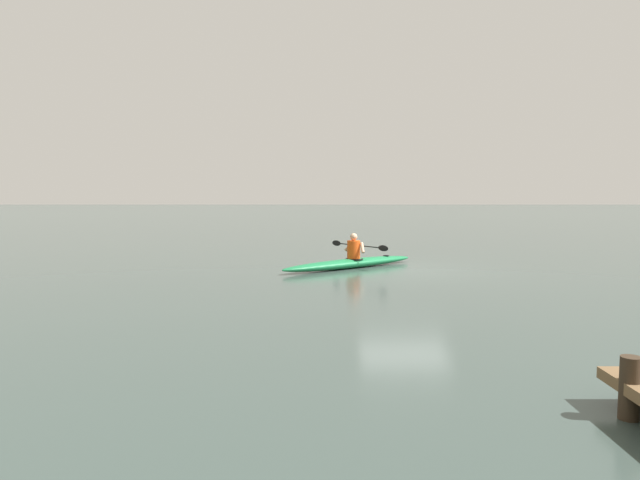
{
  "coord_description": "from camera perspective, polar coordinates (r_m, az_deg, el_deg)",
  "views": [
    {
      "loc": [
        2.41,
        16.22,
        2.24
      ],
      "look_at": [
        2.4,
        2.02,
        1.04
      ],
      "focal_mm": 32.5,
      "sensor_mm": 36.0,
      "label": 1
    }
  ],
  "objects": [
    {
      "name": "ground_plane",
      "position": [
        16.55,
        8.34,
        -2.98
      ],
      "size": [
        160.0,
        160.0,
        0.0
      ],
      "primitive_type": "plane",
      "color": "#384742"
    },
    {
      "name": "kayak",
      "position": [
        16.9,
        3.03,
        -2.3
      ],
      "size": [
        4.17,
        3.47,
        0.27
      ],
      "color": "#19723F",
      "rests_on": "ground"
    },
    {
      "name": "kayaker",
      "position": [
        16.95,
        3.38,
        -0.78
      ],
      "size": [
        1.55,
        1.94,
        0.74
      ],
      "color": "#E04C14",
      "rests_on": "kayak"
    }
  ]
}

